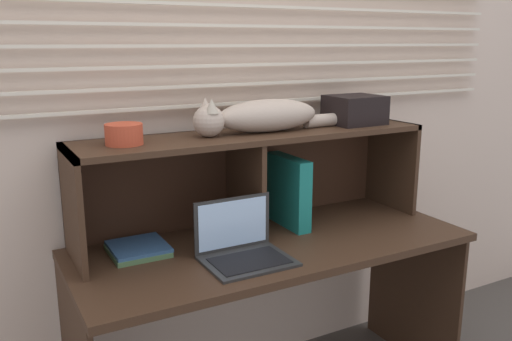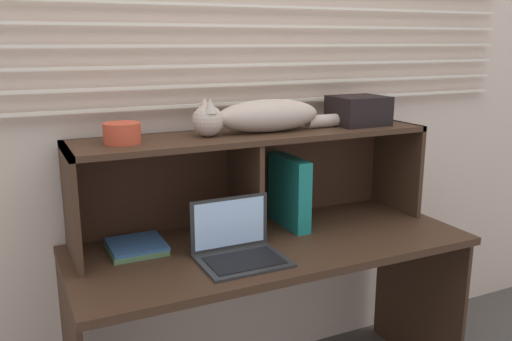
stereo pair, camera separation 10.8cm
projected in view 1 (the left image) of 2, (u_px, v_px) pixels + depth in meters
name	position (u px, v px, depth m)	size (l,w,h in m)	color
back_panel_with_blinds	(232.00, 93.00, 2.24)	(4.40, 0.08, 2.50)	beige
desk	(273.00, 273.00, 2.10)	(1.53, 0.63, 0.72)	#3B2619
hutch_shelf_unit	(251.00, 160.00, 2.15)	(1.43, 0.33, 0.40)	#3B2619
cat	(263.00, 116.00, 2.09)	(0.75, 0.15, 0.14)	#B8A595
laptop	(243.00, 248.00, 1.90)	(0.30, 0.24, 0.21)	#292929
binder_upright	(288.00, 191.00, 2.22)	(0.06, 0.26, 0.29)	#197971
book_stack	(138.00, 249.00, 1.95)	(0.20, 0.21, 0.03)	#496E46
small_basket	(124.00, 134.00, 1.85)	(0.13, 0.13, 0.07)	#BF442B
storage_box	(355.00, 110.00, 2.30)	(0.22, 0.19, 0.12)	black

